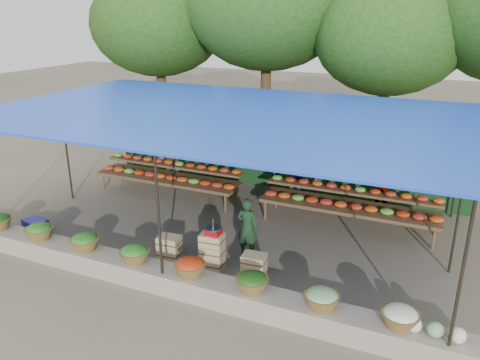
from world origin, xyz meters
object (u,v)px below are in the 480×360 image
at_px(weighing_scale, 213,231).
at_px(blue_crate_front, 33,225).
at_px(blue_crate_back, 39,225).
at_px(vendor_seated, 247,228).
at_px(crate_counter, 211,254).

height_order(weighing_scale, blue_crate_front, weighing_scale).
bearing_deg(blue_crate_back, blue_crate_front, -138.14).
xyz_separation_m(vendor_seated, blue_crate_back, (-5.00, -0.84, -0.52)).
relative_size(crate_counter, vendor_seated, 1.81).
height_order(vendor_seated, blue_crate_front, vendor_seated).
height_order(crate_counter, weighing_scale, weighing_scale).
relative_size(blue_crate_front, blue_crate_back, 0.99).
height_order(vendor_seated, blue_crate_back, vendor_seated).
bearing_deg(weighing_scale, blue_crate_back, -178.98).
bearing_deg(blue_crate_front, blue_crate_back, 39.77).
relative_size(vendor_seated, blue_crate_front, 2.98).
distance_m(crate_counter, blue_crate_back, 4.54).
bearing_deg(blue_crate_front, crate_counter, 16.75).
distance_m(weighing_scale, blue_crate_front, 4.79).
bearing_deg(blue_crate_front, weighing_scale, 16.72).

